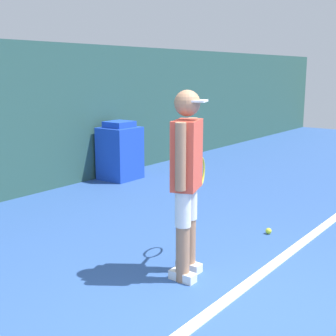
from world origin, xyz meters
name	(u,v)px	position (x,y,z in m)	size (l,w,h in m)	color
ground_plane	(254,336)	(0.00, 0.00, 0.00)	(24.00, 24.00, 0.00)	#2D5193
court_baseline	(205,317)	(0.00, 0.41, 0.01)	(21.60, 0.10, 0.01)	white
tennis_player	(187,176)	(0.52, 0.94, 0.91)	(0.88, 0.43, 1.64)	#A37556
tennis_ball	(269,231)	(1.96, 0.82, 0.03)	(0.07, 0.07, 0.07)	#D1E533
covered_chair	(120,152)	(2.97, 4.02, 0.46)	(0.60, 0.56, 0.97)	blue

